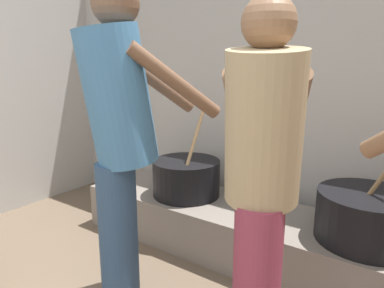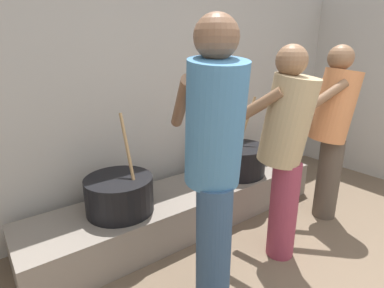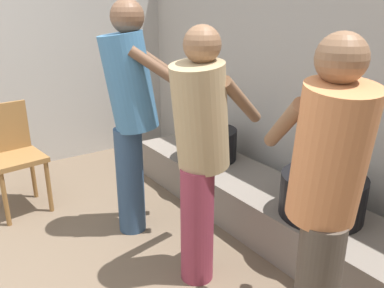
% 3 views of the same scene
% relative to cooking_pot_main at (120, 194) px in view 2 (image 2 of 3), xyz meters
% --- Properties ---
extents(block_enclosure_rear, '(5.01, 0.20, 2.07)m').
position_rel_cooking_pot_main_xyz_m(block_enclosure_rear, '(0.74, 0.52, 0.57)').
color(block_enclosure_rear, '#ADA8A0').
rests_on(block_enclosure_rear, ground_plane).
extents(hearth_ledge, '(2.71, 0.60, 0.33)m').
position_rel_cooking_pot_main_xyz_m(hearth_ledge, '(0.61, 0.00, -0.30)').
color(hearth_ledge, slate).
rests_on(hearth_ledge, ground_plane).
extents(cooking_pot_main, '(0.50, 0.50, 0.72)m').
position_rel_cooking_pot_main_xyz_m(cooking_pot_main, '(0.00, 0.00, 0.00)').
color(cooking_pot_main, black).
rests_on(cooking_pot_main, hearth_ledge).
extents(cooking_pot_secondary, '(0.53, 0.53, 0.73)m').
position_rel_cooking_pot_main_xyz_m(cooking_pot_secondary, '(1.22, -0.00, 0.00)').
color(cooking_pot_secondary, black).
rests_on(cooking_pot_secondary, hearth_ledge).
extents(cook_in_orange_shirt, '(0.71, 0.61, 1.53)m').
position_rel_cooking_pot_main_xyz_m(cook_in_orange_shirt, '(1.68, -0.65, 0.40)').
color(cook_in_orange_shirt, '#4C4238').
rests_on(cook_in_orange_shirt, ground_plane).
extents(cook_in_blue_shirt, '(0.59, 0.75, 1.66)m').
position_rel_cooking_pot_main_xyz_m(cook_in_blue_shirt, '(0.20, -0.82, 0.49)').
color(cook_in_blue_shirt, navy).
rests_on(cook_in_blue_shirt, ground_plane).
extents(cook_in_tan_shirt, '(0.54, 0.71, 1.52)m').
position_rel_cooking_pot_main_xyz_m(cook_in_tan_shirt, '(0.91, -0.74, 0.40)').
color(cook_in_tan_shirt, '#8C3347').
rests_on(cook_in_tan_shirt, ground_plane).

